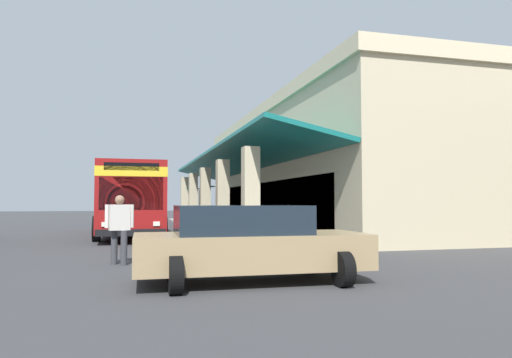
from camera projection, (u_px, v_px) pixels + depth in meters
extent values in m
plane|color=#38383A|center=(271.00, 227.00, 29.18)|extent=(120.00, 120.00, 0.00)
cube|color=#9E998E|center=(196.00, 229.00, 26.12)|extent=(30.88, 0.50, 0.12)
cube|color=#C6B793|center=(355.00, 176.00, 28.77)|extent=(25.73, 12.50, 6.29)
cube|color=beige|center=(354.00, 120.00, 28.94)|extent=(26.03, 12.80, 0.60)
cube|color=#C6B793|center=(184.00, 200.00, 36.27)|extent=(0.55, 0.55, 3.46)
cube|color=#C6B793|center=(193.00, 199.00, 31.31)|extent=(0.55, 0.55, 3.46)
cube|color=#C6B793|center=(205.00, 199.00, 26.34)|extent=(0.55, 0.55, 3.46)
cube|color=#C6B793|center=(223.00, 198.00, 21.37)|extent=(0.55, 0.55, 3.46)
cube|color=#C6B793|center=(251.00, 197.00, 16.41)|extent=(0.55, 0.55, 3.46)
cube|color=#146B66|center=(228.00, 162.00, 26.78)|extent=(25.73, 3.16, 0.82)
cube|color=#19232D|center=(256.00, 205.00, 27.09)|extent=(21.62, 0.08, 2.40)
cube|color=maroon|center=(130.00, 198.00, 22.30)|extent=(11.02, 2.66, 2.75)
cube|color=yellow|center=(130.00, 179.00, 22.35)|extent=(11.04, 2.68, 0.36)
cube|color=#19232D|center=(130.00, 194.00, 22.60)|extent=(9.27, 2.67, 0.90)
cube|color=#19232D|center=(132.00, 193.00, 17.04)|extent=(0.08, 2.24, 1.20)
cube|color=black|center=(132.00, 167.00, 17.08)|extent=(0.08, 1.94, 0.28)
cube|color=black|center=(131.00, 233.00, 16.85)|extent=(0.22, 2.45, 0.24)
cube|color=silver|center=(156.00, 224.00, 17.18)|extent=(0.06, 0.24, 0.16)
cube|color=silver|center=(105.00, 224.00, 16.70)|extent=(0.06, 0.24, 0.16)
cube|color=silver|center=(130.00, 169.00, 23.82)|extent=(2.42, 1.81, 0.24)
cylinder|color=black|center=(163.00, 228.00, 19.09)|extent=(1.00, 0.30, 1.00)
cylinder|color=black|center=(97.00, 229.00, 18.41)|extent=(1.00, 0.30, 1.00)
cylinder|color=black|center=(153.00, 221.00, 25.54)|extent=(1.00, 0.30, 1.00)
cylinder|color=black|center=(104.00, 222.00, 24.86)|extent=(1.00, 0.30, 1.00)
cube|color=#9E845B|center=(251.00, 251.00, 9.07)|extent=(1.90, 4.44, 0.66)
cube|color=#19232D|center=(241.00, 220.00, 9.05)|extent=(1.64, 2.50, 0.54)
cylinder|color=black|center=(309.00, 258.00, 10.28)|extent=(0.64, 0.22, 0.64)
cylinder|color=black|center=(343.00, 269.00, 8.53)|extent=(0.64, 0.22, 0.64)
cylinder|color=black|center=(169.00, 262.00, 9.58)|extent=(0.64, 0.22, 0.64)
cylinder|color=black|center=(176.00, 275.00, 7.83)|extent=(0.64, 0.22, 0.64)
cylinder|color=#38383D|center=(124.00, 248.00, 11.50)|extent=(0.16, 0.16, 0.84)
cylinder|color=#38383D|center=(114.00, 247.00, 11.65)|extent=(0.16, 0.16, 0.84)
cube|color=silver|center=(119.00, 217.00, 11.61)|extent=(0.34, 0.53, 0.63)
sphere|color=#8C664C|center=(120.00, 200.00, 11.64)|extent=(0.23, 0.23, 0.23)
cylinder|color=silver|center=(132.00, 216.00, 11.72)|extent=(0.09, 0.09, 0.57)
cylinder|color=silver|center=(107.00, 216.00, 11.51)|extent=(0.09, 0.09, 0.57)
cube|color=brown|center=(200.00, 221.00, 32.41)|extent=(0.85, 0.85, 0.52)
cylinder|color=#332319|center=(200.00, 217.00, 32.42)|extent=(0.72, 0.72, 0.02)
cylinder|color=brown|center=(200.00, 203.00, 32.46)|extent=(0.16, 0.16, 1.86)
ellipsoid|color=#1E6028|center=(202.00, 188.00, 32.04)|extent=(1.03, 0.29, 0.19)
ellipsoid|color=#1E6028|center=(208.00, 186.00, 32.64)|extent=(0.25, 1.09, 0.17)
ellipsoid|color=#1E6028|center=(201.00, 189.00, 33.02)|extent=(1.03, 0.49, 0.17)
ellipsoid|color=#1E6028|center=(193.00, 189.00, 32.48)|extent=(0.38, 0.96, 0.16)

